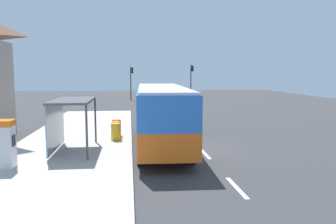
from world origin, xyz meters
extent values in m
cube|color=#38383A|center=(0.00, 14.00, -0.02)|extent=(56.00, 92.00, 0.04)
cube|color=beige|center=(-6.40, 2.00, 0.09)|extent=(6.20, 30.00, 0.18)
cube|color=silver|center=(0.25, -6.00, 0.01)|extent=(0.16, 2.20, 0.01)
cube|color=silver|center=(0.25, -1.00, 0.01)|extent=(0.16, 2.20, 0.01)
cube|color=silver|center=(0.25, 4.00, 0.01)|extent=(0.16, 2.20, 0.01)
cube|color=silver|center=(0.25, 9.00, 0.01)|extent=(0.16, 2.20, 0.01)
cube|color=silver|center=(0.25, 14.00, 0.01)|extent=(0.16, 2.20, 0.01)
cube|color=silver|center=(0.25, 19.00, 0.01)|extent=(0.16, 2.20, 0.01)
cube|color=silver|center=(0.25, 24.00, 0.01)|extent=(0.16, 2.20, 0.01)
cube|color=silver|center=(0.25, 29.00, 0.01)|extent=(0.16, 2.20, 0.01)
cube|color=orange|center=(-1.70, 1.05, 1.07)|extent=(2.89, 11.08, 1.15)
cube|color=blue|center=(-1.70, 1.05, 2.38)|extent=(2.89, 11.08, 1.45)
cube|color=silver|center=(-1.70, 1.05, 3.15)|extent=(2.76, 10.86, 0.12)
cube|color=black|center=(-1.50, 6.50, 2.30)|extent=(2.30, 0.20, 1.22)
cube|color=black|center=(-2.93, 0.60, 2.30)|extent=(0.39, 8.58, 1.10)
cylinder|color=black|center=(-2.69, 4.99, 0.50)|extent=(0.32, 1.01, 1.00)
cylinder|color=black|center=(-0.43, 4.91, 0.50)|extent=(0.32, 1.01, 1.00)
cylinder|color=black|center=(-2.96, -2.60, 0.50)|extent=(0.32, 1.01, 1.00)
cylinder|color=black|center=(-0.70, -2.68, 0.50)|extent=(0.32, 1.01, 1.00)
cube|color=silver|center=(2.20, 25.79, 1.32)|extent=(2.22, 5.28, 1.96)
cube|color=black|center=(2.20, 25.79, 1.66)|extent=(2.17, 3.21, 0.44)
cylinder|color=black|center=(3.01, 23.75, 0.34)|extent=(0.25, 0.69, 0.68)
cylinder|color=black|center=(1.21, 23.83, 0.34)|extent=(0.25, 0.69, 0.68)
cylinder|color=black|center=(3.19, 27.75, 0.34)|extent=(0.25, 0.69, 0.68)
cylinder|color=black|center=(1.39, 27.82, 0.34)|extent=(0.25, 0.69, 0.68)
cube|color=black|center=(2.30, 39.37, 0.62)|extent=(2.01, 4.48, 0.60)
cube|color=black|center=(2.29, 39.17, 1.22)|extent=(1.70, 2.45, 0.60)
cylinder|color=black|center=(1.55, 40.90, 0.32)|extent=(0.23, 0.65, 0.64)
cylinder|color=black|center=(3.19, 40.83, 0.32)|extent=(0.23, 0.65, 0.64)
cylinder|color=black|center=(1.41, 37.91, 0.32)|extent=(0.23, 0.65, 0.64)
cylinder|color=black|center=(3.05, 37.83, 0.32)|extent=(0.23, 0.65, 0.64)
cube|color=#195933|center=(2.30, 29.14, 0.62)|extent=(1.97, 4.47, 0.60)
cube|color=black|center=(2.29, 29.34, 1.22)|extent=(1.68, 2.44, 0.60)
cylinder|color=black|center=(3.18, 27.68, 0.32)|extent=(0.22, 0.65, 0.64)
cylinder|color=black|center=(1.54, 27.61, 0.32)|extent=(0.22, 0.65, 0.64)
cylinder|color=black|center=(3.06, 30.67, 0.32)|extent=(0.22, 0.65, 0.64)
cylinder|color=black|center=(1.42, 30.61, 0.32)|extent=(0.22, 0.65, 0.64)
cube|color=silver|center=(-8.26, -3.26, 1.03)|extent=(0.60, 0.70, 1.70)
cube|color=orange|center=(-8.26, -3.26, 2.00)|extent=(0.66, 0.76, 0.24)
cube|color=black|center=(-7.95, -3.26, 1.30)|extent=(0.03, 0.36, 0.44)
cylinder|color=yellow|center=(-4.20, 2.06, 0.66)|extent=(0.52, 0.52, 0.95)
cylinder|color=orange|center=(-4.20, 2.76, 0.66)|extent=(0.52, 0.52, 0.95)
cylinder|color=red|center=(-4.20, 3.46, 0.66)|extent=(0.52, 0.52, 0.95)
cylinder|color=#2D2D2D|center=(5.40, 31.27, 2.53)|extent=(0.14, 0.14, 5.07)
cube|color=black|center=(5.62, 31.27, 4.57)|extent=(0.24, 0.28, 0.84)
sphere|color=red|center=(5.74, 31.27, 4.85)|extent=(0.16, 0.16, 0.16)
sphere|color=#3C2C03|center=(5.74, 31.27, 4.57)|extent=(0.16, 0.16, 0.16)
sphere|color=black|center=(5.74, 31.27, 4.29)|extent=(0.16, 0.16, 0.16)
cylinder|color=#2D2D2D|center=(-3.20, 32.07, 2.39)|extent=(0.14, 0.14, 4.79)
cube|color=black|center=(-2.98, 32.07, 4.29)|extent=(0.24, 0.28, 0.84)
sphere|color=#360606|center=(-2.86, 32.07, 4.57)|extent=(0.16, 0.16, 0.16)
sphere|color=#F2B20C|center=(-2.86, 32.07, 4.29)|extent=(0.16, 0.16, 0.16)
sphere|color=black|center=(-2.86, 32.07, 4.01)|extent=(0.16, 0.16, 0.16)
cube|color=#4C4C51|center=(-6.10, -0.36, 2.63)|extent=(1.80, 4.00, 0.10)
cube|color=#8CA5B2|center=(-6.95, -0.36, 1.43)|extent=(0.06, 3.80, 2.30)
cylinder|color=#4C4C51|center=(-5.25, -2.26, 1.40)|extent=(0.10, 0.10, 2.44)
cylinder|color=#4C4C51|center=(-5.25, 1.54, 1.40)|extent=(0.10, 0.10, 2.44)
camera|label=1|loc=(-3.39, -17.00, 3.95)|focal=36.29mm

